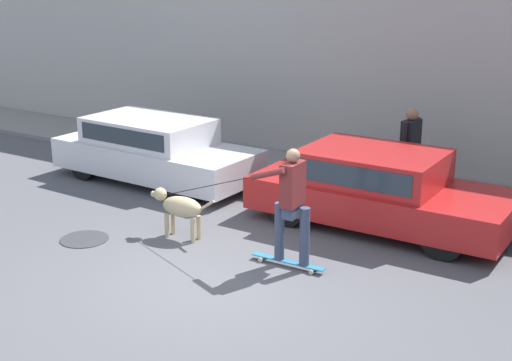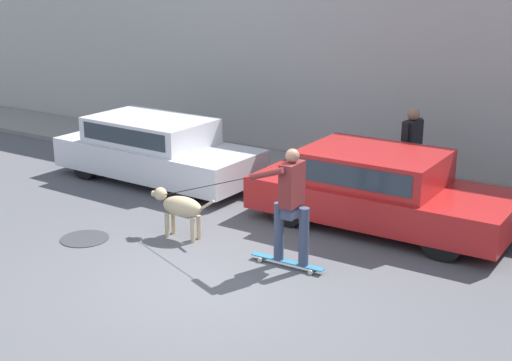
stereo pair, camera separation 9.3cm
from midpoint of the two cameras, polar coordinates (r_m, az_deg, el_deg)
The scene contains 10 objects.
ground_plane at distance 9.83m, azimuth -4.08°, elevation -8.08°, with size 36.00×36.00×0.00m, color #545459.
back_wall at distance 14.65m, azimuth 10.84°, elevation 9.58°, with size 32.00×0.30×4.66m.
sidewalk_curb at distance 14.11m, azimuth 8.63°, elevation -0.08°, with size 30.00×1.90×0.11m.
parked_car_0 at distance 14.18m, azimuth -8.32°, elevation 2.39°, with size 4.22×1.82×1.25m.
parked_car_1 at distance 11.76m, azimuth 9.57°, elevation -0.74°, with size 4.21×1.82×1.27m.
dog at distance 11.19m, azimuth -6.35°, elevation -2.12°, with size 1.16×0.37×0.77m.
skateboarder at distance 9.90m, azimuth 2.59°, elevation -1.66°, with size 2.93×0.59×1.75m.
pedestrian_with_bag at distance 13.20m, azimuth 12.06°, elevation 2.71°, with size 0.26×0.72×1.59m.
manhole_cover at distance 11.55m, azimuth -13.80°, elevation -4.58°, with size 0.76×0.76×0.01m.
fire_hydrant at distance 16.34m, azimuth -12.60°, elevation 3.36°, with size 0.18×0.18×0.78m.
Camera 1 is at (5.28, -7.16, 4.18)m, focal length 50.00 mm.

